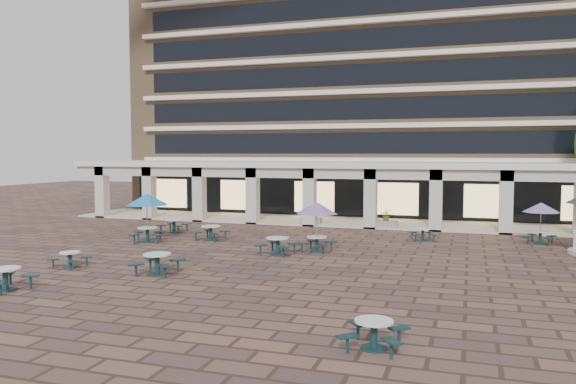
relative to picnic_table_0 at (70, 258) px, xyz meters
name	(u,v)px	position (x,y,z in m)	size (l,w,h in m)	color
ground	(281,260)	(8.36, 4.42, -0.40)	(120.00, 120.00, 0.00)	brown
apartment_building	(373,67)	(8.36, 29.88, 12.20)	(40.00, 15.50, 25.20)	#937453
retail_arcade	(347,181)	(8.36, 19.21, 2.60)	(42.00, 6.60, 4.40)	white
picnic_table_0	(70,258)	(0.00, 0.00, 0.00)	(1.58, 1.58, 0.67)	#14373C
picnic_table_1	(5,277)	(0.59, -4.21, 0.09)	(2.08, 2.08, 0.82)	#14373C
picnic_table_2	(374,332)	(14.49, -6.22, 0.05)	(1.76, 1.76, 0.76)	#14373C
picnic_table_4	(147,201)	(-0.54, 7.12, 1.91)	(2.36, 2.36, 2.72)	#14373C
picnic_table_5	(157,262)	(4.47, -0.12, 0.12)	(2.07, 2.07, 0.87)	#14373C
picnic_table_6	(317,210)	(9.38, 7.12, 1.74)	(2.18, 2.18, 2.52)	#14373C
picnic_table_8	(174,225)	(-1.09, 11.11, 0.09)	(1.89, 1.89, 0.82)	#14373C
picnic_table_9	(278,244)	(7.75, 5.72, 0.11)	(2.11, 2.11, 0.86)	#14373C
picnic_table_10	(423,233)	(14.24, 12.53, 0.02)	(1.85, 1.85, 0.70)	#14373C
picnic_table_11	(541,209)	(20.53, 13.32, 1.54)	(1.98, 1.98, 2.28)	#14373C
picnic_table_12	(211,232)	(2.57, 8.85, 0.10)	(2.02, 2.02, 0.84)	#14373C
planter_left	(311,217)	(6.20, 17.32, 0.16)	(1.50, 0.83, 1.33)	gray
planter_right	(386,220)	(11.47, 17.32, 0.12)	(1.50, 0.62, 1.28)	gray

